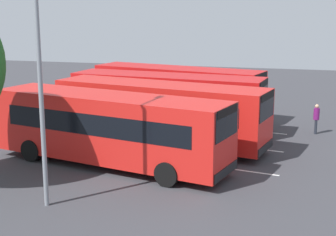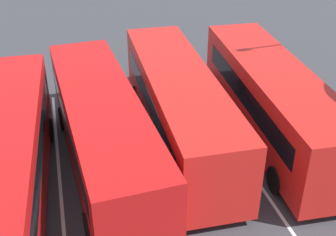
# 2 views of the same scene
# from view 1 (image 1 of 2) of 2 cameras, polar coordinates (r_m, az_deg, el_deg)

# --- Properties ---
(ground_plane) EXTENTS (66.66, 66.66, 0.00)m
(ground_plane) POSITION_cam_1_polar(r_m,az_deg,el_deg) (26.63, -1.13, -2.20)
(ground_plane) COLOR #38383D
(bus_far_left) EXTENTS (11.06, 4.81, 3.10)m
(bus_far_left) POSITION_cam_1_polar(r_m,az_deg,el_deg) (21.64, -6.62, -1.03)
(bus_far_left) COLOR red
(bus_far_left) RESTS_ON ground
(bus_center_left) EXTENTS (11.06, 4.53, 3.10)m
(bus_center_left) POSITION_cam_1_polar(r_m,az_deg,el_deg) (24.65, -0.94, 0.70)
(bus_center_left) COLOR red
(bus_center_left) RESTS_ON ground
(bus_center_right) EXTENTS (10.99, 3.60, 3.10)m
(bus_center_right) POSITION_cam_1_polar(r_m,az_deg,el_deg) (27.93, -0.10, 2.08)
(bus_center_right) COLOR red
(bus_center_right) RESTS_ON ground
(bus_far_right) EXTENTS (11.06, 4.83, 3.10)m
(bus_far_right) POSITION_cam_1_polar(r_m,az_deg,el_deg) (31.33, 1.09, 3.21)
(bus_far_right) COLOR red
(bus_far_right) RESTS_ON ground
(pedestrian) EXTENTS (0.34, 0.34, 1.63)m
(pedestrian) POSITION_cam_1_polar(r_m,az_deg,el_deg) (28.34, 16.51, 0.16)
(pedestrian) COLOR #232833
(pedestrian) RESTS_ON ground
(street_lamp) EXTENTS (0.43, 2.50, 7.64)m
(street_lamp) POSITION_cam_1_polar(r_m,az_deg,el_deg) (17.25, -13.87, 4.38)
(street_lamp) COLOR gray
(street_lamp) RESTS_ON ground
(lane_stripe_outer_left) EXTENTS (13.16, 2.34, 0.01)m
(lane_stripe_outer_left) POSITION_cam_1_polar(r_m,az_deg,el_deg) (23.37, -3.63, -4.30)
(lane_stripe_outer_left) COLOR silver
(lane_stripe_outer_left) RESTS_ON ground
(lane_stripe_inner_left) EXTENTS (13.16, 2.34, 0.01)m
(lane_stripe_inner_left) POSITION_cam_1_polar(r_m,az_deg,el_deg) (26.63, -1.13, -2.19)
(lane_stripe_inner_left) COLOR silver
(lane_stripe_inner_left) RESTS_ON ground
(lane_stripe_inner_right) EXTENTS (13.16, 2.34, 0.01)m
(lane_stripe_inner_right) POSITION_cam_1_polar(r_m,az_deg,el_deg) (29.96, 0.82, -0.54)
(lane_stripe_inner_right) COLOR silver
(lane_stripe_inner_right) RESTS_ON ground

